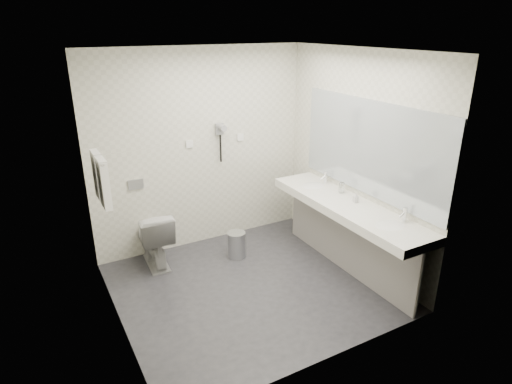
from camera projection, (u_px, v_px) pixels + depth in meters
floor at (251, 287)px, 4.83m from camera, size 2.80×2.80×0.00m
ceiling at (250, 51)px, 3.93m from camera, size 2.80×2.80×0.00m
wall_back at (201, 150)px, 5.44m from camera, size 2.80×0.00×2.80m
wall_front at (331, 231)px, 3.32m from camera, size 2.80×0.00×2.80m
wall_left at (107, 207)px, 3.75m from camera, size 0.00×2.60×2.60m
wall_right at (357, 161)px, 5.01m from camera, size 0.00×2.60×2.60m
vanity_counter at (347, 207)px, 4.89m from camera, size 0.55×2.20×0.10m
vanity_panel at (346, 241)px, 5.05m from camera, size 0.03×2.15×0.75m
vanity_post_near at (418, 283)px, 4.22m from camera, size 0.06×0.06×0.75m
vanity_post_far at (298, 209)px, 5.91m from camera, size 0.06×0.06×0.75m
mirror at (370, 148)px, 4.77m from camera, size 0.02×2.20×1.05m
basin_near at (390, 227)px, 4.35m from camera, size 0.40×0.31×0.05m
basin_far at (313, 187)px, 5.41m from camera, size 0.40×0.31×0.05m
faucet_near at (405, 214)px, 4.40m from camera, size 0.04×0.04×0.15m
faucet_far at (326, 177)px, 5.46m from camera, size 0.04×0.04×0.15m
soap_bottle_a at (356, 198)px, 4.88m from camera, size 0.05×0.05×0.11m
glass_left at (342, 188)px, 5.15m from camera, size 0.07×0.07×0.12m
toilet at (154, 237)px, 5.18m from camera, size 0.44×0.72×0.70m
flush_plate at (136, 184)px, 5.15m from camera, size 0.18×0.02×0.12m
pedal_bin at (236, 245)px, 5.40m from camera, size 0.23×0.23×0.32m
bin_lid at (236, 233)px, 5.34m from camera, size 0.23×0.23×0.02m
towel_rail at (97, 157)px, 4.11m from camera, size 0.02×0.62×0.02m
towel_near at (104, 183)px, 4.08m from camera, size 0.07×0.24×0.48m
towel_far at (98, 175)px, 4.31m from camera, size 0.07×0.24×0.48m
dryer_cradle at (220, 129)px, 5.44m from camera, size 0.10×0.04×0.14m
dryer_barrel at (222, 128)px, 5.37m from camera, size 0.08×0.14×0.08m
dryer_cord at (221, 148)px, 5.52m from camera, size 0.02×0.02×0.35m
switch_plate_a at (190, 144)px, 5.33m from camera, size 0.09×0.02×0.09m
switch_plate_b at (240, 137)px, 5.64m from camera, size 0.09×0.02×0.09m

